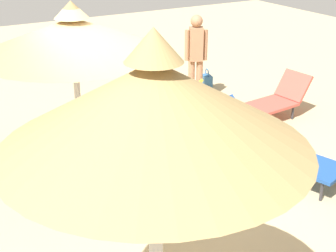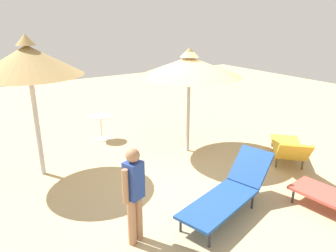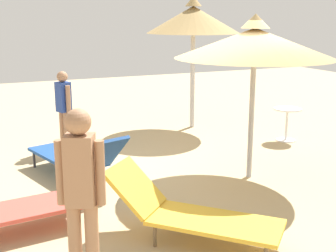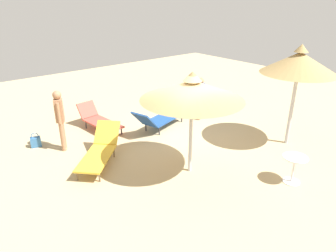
# 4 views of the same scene
# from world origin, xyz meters

# --- Properties ---
(ground) EXTENTS (24.00, 24.00, 0.10)m
(ground) POSITION_xyz_m (0.00, 0.00, -0.05)
(ground) COLOR tan
(parasol_umbrella_near_left) EXTENTS (2.11, 2.11, 2.97)m
(parasol_umbrella_near_left) POSITION_xyz_m (-2.96, 1.34, 2.46)
(parasol_umbrella_near_left) COLOR #B2B2B7
(parasol_umbrella_near_left) RESTS_ON ground
(parasol_umbrella_back) EXTENTS (2.47, 2.47, 2.60)m
(parasol_umbrella_back) POSITION_xyz_m (0.46, 0.65, 2.16)
(parasol_umbrella_back) COLOR #B2B2B7
(parasol_umbrella_back) RESTS_ON ground
(lounge_chair_center) EXTENTS (2.26, 1.23, 0.88)m
(lounge_chair_center) POSITION_xyz_m (-0.54, -1.94, 0.40)
(lounge_chair_center) COLOR #1E478C
(lounge_chair_center) RESTS_ON ground
(lounge_chair_far_right) EXTENTS (1.93, 1.89, 0.83)m
(lounge_chair_far_right) POSITION_xyz_m (2.02, -1.22, 0.37)
(lounge_chair_far_right) COLOR gold
(lounge_chair_far_right) RESTS_ON ground
(person_standing_front) EXTENTS (0.41, 0.29, 1.54)m
(person_standing_front) POSITION_xyz_m (-2.29, -1.76, 0.86)
(person_standing_front) COLOR #A57554
(person_standing_front) RESTS_ON ground
(person_standing_near_right) EXTENTS (0.31, 0.42, 1.78)m
(person_standing_near_right) POSITION_xyz_m (2.49, -2.57, 1.03)
(person_standing_near_right) COLOR #A57554
(person_standing_near_right) RESTS_ON ground
(side_table_round) EXTENTS (0.58, 0.58, 0.69)m
(side_table_round) POSITION_xyz_m (-1.09, 2.61, 0.47)
(side_table_round) COLOR silver
(side_table_round) RESTS_ON ground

